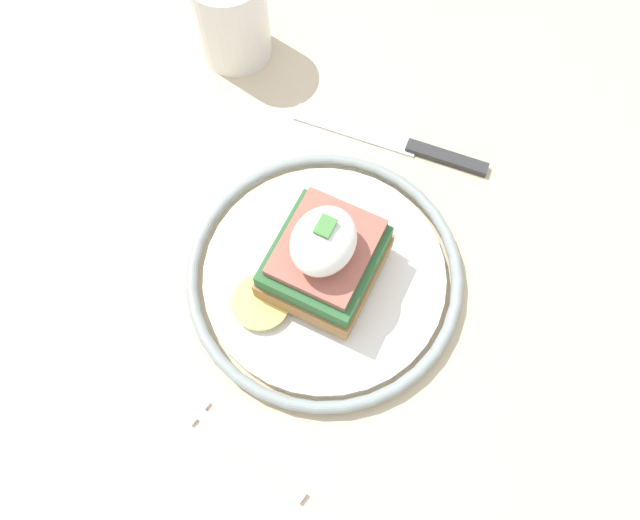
% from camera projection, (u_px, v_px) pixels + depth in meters
% --- Properties ---
extents(ground_plane, '(6.00, 6.00, 0.00)m').
position_uv_depth(ground_plane, '(328.00, 402.00, 1.24)').
color(ground_plane, '#B2ADA3').
extents(dining_table, '(0.99, 0.69, 0.76)m').
position_uv_depth(dining_table, '(335.00, 300.00, 0.66)').
color(dining_table, '#C6B28E').
rests_on(dining_table, ground_plane).
extents(plate, '(0.23, 0.23, 0.02)m').
position_uv_depth(plate, '(320.00, 272.00, 0.52)').
color(plate, silver).
rests_on(plate, dining_table).
extents(sandwich, '(0.12, 0.10, 0.09)m').
position_uv_depth(sandwich, '(321.00, 256.00, 0.49)').
color(sandwich, '#9E703D').
rests_on(sandwich, plate).
extents(fork, '(0.04, 0.14, 0.00)m').
position_uv_depth(fork, '(224.00, 434.00, 0.48)').
color(fork, silver).
rests_on(fork, dining_table).
extents(knife, '(0.03, 0.19, 0.01)m').
position_uv_depth(knife, '(405.00, 145.00, 0.58)').
color(knife, '#2D2D2D').
rests_on(knife, dining_table).
extents(cup, '(0.07, 0.07, 0.09)m').
position_uv_depth(cup, '(231.00, 15.00, 0.58)').
color(cup, white).
rests_on(cup, dining_table).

